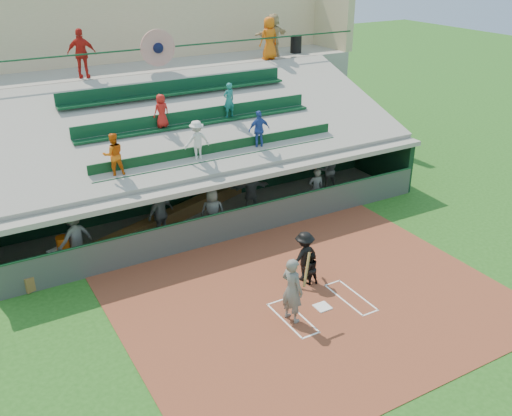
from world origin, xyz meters
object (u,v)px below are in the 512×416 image
catcher (310,268)px  trash_bin (296,44)px  white_table (64,258)px  batter_at_plate (292,290)px  water_cooler (63,243)px  home_plate (322,307)px

catcher → trash_bin: trash_bin is taller
catcher → white_table: catcher is taller
batter_at_plate → white_table: bearing=129.1°
water_cooler → white_table: bearing=-163.2°
batter_at_plate → water_cooler: bearing=128.7°
water_cooler → batter_at_plate: bearing=-51.3°
catcher → white_table: 7.87m
trash_bin → batter_at_plate: bearing=-123.3°
water_cooler → home_plate: bearing=-45.4°
batter_at_plate → catcher: bearing=40.4°
batter_at_plate → water_cooler: batter_at_plate is taller
home_plate → catcher: size_ratio=0.41×
home_plate → trash_bin: trash_bin is taller
white_table → batter_at_plate: bearing=-75.5°
white_table → water_cooler: 0.54m
home_plate → trash_bin: size_ratio=0.53×
catcher → water_cooler: 7.84m
batter_at_plate → trash_bin: bearing=56.7°
catcher → white_table: bearing=-23.4°
batter_at_plate → catcher: batter_at_plate is taller
batter_at_plate → trash_bin: (8.62, 13.09, 4.02)m
white_table → water_cooler: water_cooler is taller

